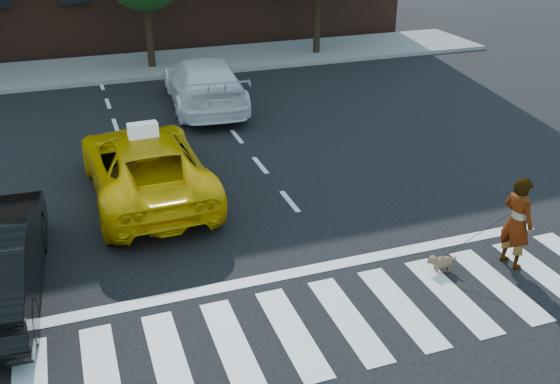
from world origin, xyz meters
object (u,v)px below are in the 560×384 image
(white_suv, at_px, (204,83))
(dog, at_px, (441,262))
(woman, at_px, (517,222))
(taxi, at_px, (145,165))

(white_suv, relative_size, dog, 9.64)
(woman, xyz_separation_m, dog, (-1.38, 0.24, -0.71))
(taxi, height_order, dog, taxi)
(white_suv, bearing_deg, taxi, 69.20)
(taxi, xyz_separation_m, dog, (4.66, -5.09, -0.57))
(woman, bearing_deg, dog, 69.32)
(woman, bearing_deg, taxi, 37.89)
(woman, distance_m, dog, 1.58)
(taxi, relative_size, dog, 9.59)
(white_suv, bearing_deg, woman, 110.34)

